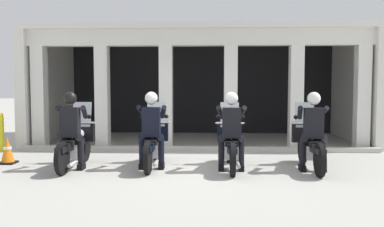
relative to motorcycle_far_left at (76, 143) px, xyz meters
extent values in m
plane|color=#A8A59E|center=(2.43, 3.21, -0.50)|extent=(80.00, 80.00, 0.00)
cube|color=black|center=(2.50, 6.37, 1.10)|extent=(9.72, 0.24, 3.21)
cube|color=silver|center=(2.50, 2.63, 2.49)|extent=(9.72, 0.36, 0.44)
cube|color=silver|center=(2.50, 4.43, 2.79)|extent=(9.72, 4.29, 0.16)
cube|color=silver|center=(-2.26, 4.43, 1.10)|extent=(0.30, 4.29, 3.21)
cube|color=silver|center=(7.26, 4.43, 1.10)|extent=(0.30, 4.29, 3.21)
cube|color=silver|center=(-1.86, 2.63, 0.88)|extent=(0.35, 0.36, 2.77)
cube|color=silver|center=(-0.12, 2.63, 0.88)|extent=(0.35, 0.36, 2.77)
cube|color=silver|center=(1.63, 2.63, 0.88)|extent=(0.35, 0.36, 2.77)
cube|color=silver|center=(3.37, 2.63, 0.88)|extent=(0.35, 0.36, 2.77)
cube|color=silver|center=(5.11, 2.63, 0.88)|extent=(0.35, 0.36, 2.77)
cube|color=silver|center=(6.86, 2.63, 0.88)|extent=(0.35, 0.36, 2.77)
cube|color=#B7B5AD|center=(2.50, 2.13, -0.44)|extent=(9.32, 0.24, 0.12)
cylinder|color=black|center=(0.00, 0.58, -0.18)|extent=(0.09, 0.64, 0.64)
cylinder|color=black|center=(0.00, -0.82, -0.18)|extent=(0.09, 0.64, 0.64)
cube|color=black|center=(0.00, 0.58, 0.03)|extent=(0.14, 0.44, 0.08)
cube|color=silver|center=(0.00, -0.17, -0.13)|extent=(0.28, 0.44, 0.28)
cube|color=black|center=(0.00, -0.12, 0.00)|extent=(0.18, 1.24, 0.16)
ellipsoid|color=#B2B2B7|center=(0.00, 0.10, 0.18)|extent=(0.26, 0.48, 0.22)
cube|color=black|center=(0.00, -0.30, 0.07)|extent=(0.24, 0.52, 0.10)
cube|color=black|center=(0.00, -0.76, 0.00)|extent=(0.16, 0.48, 0.10)
cylinder|color=silver|center=(0.00, 0.52, 0.06)|extent=(0.05, 0.24, 0.53)
cube|color=black|center=(0.00, 0.46, 0.20)|extent=(0.52, 0.16, 0.44)
sphere|color=silver|center=(0.00, 0.56, 0.22)|extent=(0.18, 0.18, 0.18)
cube|color=silver|center=(0.00, 0.44, 0.57)|extent=(0.40, 0.14, 0.54)
cylinder|color=silver|center=(0.00, 0.36, 0.40)|extent=(0.62, 0.04, 0.04)
cylinder|color=silver|center=(0.12, -0.52, -0.32)|extent=(0.07, 0.55, 0.07)
cube|color=black|center=(0.00, -0.32, 0.47)|extent=(0.36, 0.22, 0.60)
cube|color=#14193F|center=(0.00, -0.20, 0.49)|extent=(0.05, 0.02, 0.32)
sphere|color=tan|center=(0.00, -0.30, 0.92)|extent=(0.21, 0.21, 0.21)
sphere|color=black|center=(0.00, -0.30, 0.95)|extent=(0.26, 0.26, 0.26)
cylinder|color=black|center=(0.14, -0.30, 0.16)|extent=(0.26, 0.29, 0.17)
cylinder|color=black|center=(0.20, -0.30, -0.12)|extent=(0.12, 0.12, 0.53)
cube|color=black|center=(0.20, -0.29, -0.44)|extent=(0.11, 0.26, 0.12)
cylinder|color=black|center=(-0.14, -0.30, 0.16)|extent=(0.26, 0.29, 0.17)
cylinder|color=black|center=(-0.20, -0.30, -0.12)|extent=(0.12, 0.12, 0.53)
cube|color=black|center=(-0.20, -0.29, -0.44)|extent=(0.11, 0.26, 0.12)
cylinder|color=black|center=(0.22, -0.09, 0.66)|extent=(0.19, 0.48, 0.31)
sphere|color=black|center=(0.26, 0.12, 0.55)|extent=(0.09, 0.09, 0.09)
cylinder|color=black|center=(-0.22, -0.09, 0.66)|extent=(0.19, 0.48, 0.31)
sphere|color=black|center=(-0.26, 0.12, 0.55)|extent=(0.09, 0.09, 0.09)
cylinder|color=black|center=(1.62, 0.73, -0.18)|extent=(0.09, 0.64, 0.64)
cylinder|color=black|center=(1.62, -0.67, -0.18)|extent=(0.09, 0.64, 0.64)
cube|color=black|center=(1.62, 0.73, 0.03)|extent=(0.14, 0.44, 0.08)
cube|color=silver|center=(1.62, -0.02, -0.13)|extent=(0.28, 0.44, 0.28)
cube|color=black|center=(1.62, 0.03, 0.00)|extent=(0.18, 1.24, 0.16)
ellipsoid|color=black|center=(1.62, 0.25, 0.18)|extent=(0.26, 0.48, 0.22)
cube|color=black|center=(1.62, -0.15, 0.07)|extent=(0.24, 0.52, 0.10)
cube|color=black|center=(1.62, -0.61, 0.00)|extent=(0.16, 0.48, 0.10)
cylinder|color=silver|center=(1.62, 0.67, 0.06)|extent=(0.05, 0.24, 0.53)
cube|color=black|center=(1.62, 0.61, 0.20)|extent=(0.52, 0.16, 0.44)
sphere|color=silver|center=(1.62, 0.71, 0.22)|extent=(0.18, 0.18, 0.18)
cube|color=silver|center=(1.62, 0.59, 0.57)|extent=(0.40, 0.14, 0.54)
cylinder|color=silver|center=(1.62, 0.51, 0.40)|extent=(0.62, 0.04, 0.04)
cylinder|color=silver|center=(1.74, -0.37, -0.32)|extent=(0.07, 0.55, 0.07)
cube|color=black|center=(1.62, -0.17, 0.47)|extent=(0.36, 0.22, 0.60)
cube|color=#591414|center=(1.62, -0.05, 0.49)|extent=(0.05, 0.02, 0.32)
sphere|color=tan|center=(1.62, -0.15, 0.92)|extent=(0.21, 0.21, 0.21)
sphere|color=silver|center=(1.62, -0.15, 0.95)|extent=(0.26, 0.26, 0.26)
cylinder|color=black|center=(1.76, -0.15, 0.16)|extent=(0.26, 0.29, 0.17)
cylinder|color=black|center=(1.82, -0.15, -0.12)|extent=(0.12, 0.12, 0.53)
cube|color=black|center=(1.82, -0.14, -0.44)|extent=(0.11, 0.26, 0.12)
cylinder|color=black|center=(1.48, -0.15, 0.16)|extent=(0.26, 0.29, 0.17)
cylinder|color=black|center=(1.42, -0.15, -0.12)|extent=(0.12, 0.12, 0.53)
cube|color=black|center=(1.42, -0.14, -0.44)|extent=(0.11, 0.26, 0.12)
cylinder|color=black|center=(1.84, 0.06, 0.66)|extent=(0.19, 0.48, 0.31)
sphere|color=black|center=(1.88, 0.27, 0.55)|extent=(0.09, 0.09, 0.09)
cylinder|color=black|center=(1.40, 0.06, 0.66)|extent=(0.19, 0.48, 0.31)
sphere|color=black|center=(1.36, 0.27, 0.55)|extent=(0.09, 0.09, 0.09)
cylinder|color=black|center=(3.24, 0.61, -0.18)|extent=(0.09, 0.64, 0.64)
cylinder|color=black|center=(3.24, -0.79, -0.18)|extent=(0.09, 0.64, 0.64)
cube|color=black|center=(3.24, 0.61, 0.03)|extent=(0.14, 0.44, 0.08)
cube|color=silver|center=(3.24, -0.14, -0.13)|extent=(0.28, 0.44, 0.28)
cube|color=black|center=(3.24, -0.09, 0.00)|extent=(0.18, 1.24, 0.16)
ellipsoid|color=#B2B2B7|center=(3.24, 0.13, 0.18)|extent=(0.26, 0.48, 0.22)
cube|color=black|center=(3.24, -0.27, 0.07)|extent=(0.24, 0.52, 0.10)
cube|color=black|center=(3.24, -0.73, 0.00)|extent=(0.16, 0.48, 0.10)
cylinder|color=silver|center=(3.24, 0.55, 0.06)|extent=(0.05, 0.24, 0.53)
cube|color=black|center=(3.24, 0.49, 0.20)|extent=(0.52, 0.16, 0.44)
sphere|color=silver|center=(3.24, 0.59, 0.22)|extent=(0.18, 0.18, 0.18)
cube|color=silver|center=(3.24, 0.47, 0.57)|extent=(0.40, 0.14, 0.54)
cylinder|color=silver|center=(3.24, 0.39, 0.40)|extent=(0.62, 0.04, 0.04)
cylinder|color=silver|center=(3.36, -0.49, -0.32)|extent=(0.07, 0.55, 0.07)
cube|color=black|center=(3.24, -0.29, 0.47)|extent=(0.36, 0.22, 0.60)
cube|color=#591414|center=(3.24, -0.17, 0.49)|extent=(0.05, 0.02, 0.32)
sphere|color=tan|center=(3.24, -0.27, 0.92)|extent=(0.21, 0.21, 0.21)
sphere|color=silver|center=(3.24, -0.27, 0.95)|extent=(0.26, 0.26, 0.26)
cylinder|color=black|center=(3.38, -0.27, 0.16)|extent=(0.26, 0.29, 0.17)
cylinder|color=black|center=(3.44, -0.27, -0.12)|extent=(0.12, 0.12, 0.53)
cube|color=black|center=(3.44, -0.26, -0.44)|extent=(0.11, 0.26, 0.12)
cylinder|color=black|center=(3.10, -0.27, 0.16)|extent=(0.26, 0.29, 0.17)
cylinder|color=black|center=(3.04, -0.27, -0.12)|extent=(0.12, 0.12, 0.53)
cube|color=black|center=(3.04, -0.26, -0.44)|extent=(0.11, 0.26, 0.12)
cylinder|color=black|center=(3.46, -0.06, 0.66)|extent=(0.19, 0.48, 0.31)
sphere|color=black|center=(3.50, 0.15, 0.55)|extent=(0.09, 0.09, 0.09)
cylinder|color=black|center=(3.02, -0.06, 0.66)|extent=(0.19, 0.48, 0.31)
sphere|color=black|center=(2.98, 0.15, 0.55)|extent=(0.09, 0.09, 0.09)
cylinder|color=black|center=(4.87, 0.63, -0.18)|extent=(0.09, 0.64, 0.64)
cylinder|color=black|center=(4.87, -0.77, -0.18)|extent=(0.09, 0.64, 0.64)
cube|color=black|center=(4.87, 0.63, 0.03)|extent=(0.14, 0.44, 0.08)
cube|color=silver|center=(4.87, -0.12, -0.13)|extent=(0.28, 0.44, 0.28)
cube|color=black|center=(4.87, -0.07, 0.00)|extent=(0.18, 1.24, 0.16)
ellipsoid|color=black|center=(4.87, 0.15, 0.18)|extent=(0.26, 0.48, 0.22)
cube|color=black|center=(4.87, -0.25, 0.07)|extent=(0.24, 0.52, 0.10)
cube|color=black|center=(4.87, -0.71, 0.00)|extent=(0.16, 0.48, 0.10)
cylinder|color=silver|center=(4.87, 0.57, 0.06)|extent=(0.05, 0.24, 0.53)
cube|color=black|center=(4.87, 0.51, 0.20)|extent=(0.52, 0.16, 0.44)
sphere|color=silver|center=(4.87, 0.61, 0.22)|extent=(0.18, 0.18, 0.18)
cube|color=silver|center=(4.87, 0.49, 0.57)|extent=(0.40, 0.14, 0.54)
cylinder|color=silver|center=(4.87, 0.41, 0.40)|extent=(0.62, 0.04, 0.04)
cylinder|color=silver|center=(4.99, -0.47, -0.32)|extent=(0.07, 0.55, 0.07)
cube|color=black|center=(4.87, -0.27, 0.47)|extent=(0.36, 0.22, 0.60)
cube|color=#591414|center=(4.87, -0.15, 0.49)|extent=(0.05, 0.02, 0.32)
sphere|color=tan|center=(4.87, -0.25, 0.92)|extent=(0.21, 0.21, 0.21)
sphere|color=silver|center=(4.87, -0.25, 0.95)|extent=(0.26, 0.26, 0.26)
cylinder|color=black|center=(5.01, -0.25, 0.16)|extent=(0.26, 0.29, 0.17)
cylinder|color=black|center=(5.07, -0.25, -0.12)|extent=(0.12, 0.12, 0.53)
cube|color=black|center=(5.07, -0.24, -0.44)|extent=(0.11, 0.26, 0.12)
cylinder|color=black|center=(4.73, -0.25, 0.16)|extent=(0.26, 0.29, 0.17)
cylinder|color=black|center=(4.67, -0.25, -0.12)|extent=(0.12, 0.12, 0.53)
cube|color=black|center=(4.67, -0.24, -0.44)|extent=(0.11, 0.26, 0.12)
cylinder|color=black|center=(5.09, -0.04, 0.66)|extent=(0.19, 0.48, 0.31)
sphere|color=black|center=(5.13, 0.17, 0.55)|extent=(0.09, 0.09, 0.09)
cylinder|color=black|center=(4.65, -0.04, 0.66)|extent=(0.19, 0.48, 0.31)
sphere|color=black|center=(4.61, 0.17, 0.55)|extent=(0.09, 0.09, 0.09)
cube|color=black|center=(-1.61, 0.27, -0.48)|extent=(0.34, 0.34, 0.04)
cone|color=orange|center=(-1.61, 0.27, -0.19)|extent=(0.28, 0.28, 0.55)
cylinder|color=white|center=(-1.61, 0.27, -0.16)|extent=(0.17, 0.17, 0.06)
cylinder|color=yellow|center=(-2.60, 1.91, -0.05)|extent=(0.14, 0.14, 0.90)
sphere|color=yellow|center=(-2.60, 1.91, 0.44)|extent=(0.13, 0.13, 0.13)
camera|label=1|loc=(2.80, -8.41, 1.22)|focal=38.27mm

